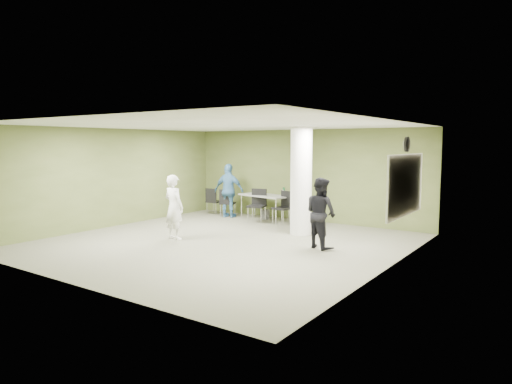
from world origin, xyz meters
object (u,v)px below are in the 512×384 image
Objects in this scene: woman_white at (174,207)px; man_black at (321,213)px; folding_table at (265,196)px; man_blue at (229,191)px; chair_back_left at (213,199)px.

woman_white is 1.00× the size of man_black.
folding_table is 1.11× the size of man_black.
man_blue is at bearing -4.77° from man_black.
man_black is at bearing 143.09° from man_blue.
chair_back_left is 0.86m from man_blue.
chair_back_left is 4.01m from woman_white.
man_black is 4.97m from man_blue.
man_black is (3.43, 1.19, 0.00)m from woman_white.
woman_white is at bearing 112.86° from chair_back_left.
woman_white reaches higher than chair_back_left.
chair_back_left is at bearing -2.34° from man_black.
folding_table is at bearing -90.28° from woman_white.
chair_back_left is 0.55× the size of man_black.
folding_table is 2.08m from chair_back_left.
folding_table is at bearing 178.13° from chair_back_left.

